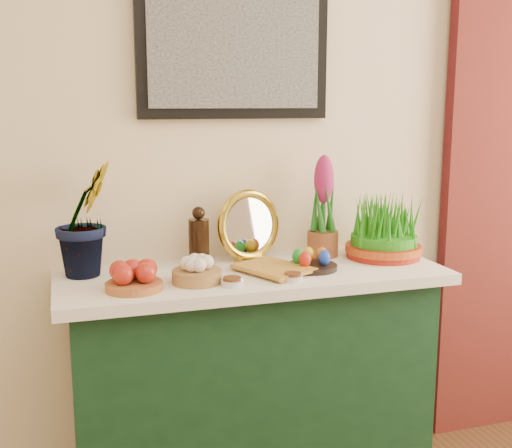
{
  "coord_description": "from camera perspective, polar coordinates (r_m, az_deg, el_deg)",
  "views": [
    {
      "loc": [
        -0.78,
        -0.16,
        1.49
      ],
      "look_at": [
        -0.13,
        1.95,
        1.07
      ],
      "focal_mm": 45.0,
      "sensor_mm": 36.0,
      "label": 1
    }
  ],
  "objects": [
    {
      "name": "garlic_basket",
      "position": [
        2.18,
        -5.28,
        -4.22
      ],
      "size": [
        0.22,
        0.22,
        0.09
      ],
      "color": "#AF8246",
      "rests_on": "tablecloth"
    },
    {
      "name": "mirror",
      "position": [
        2.47,
        -0.64,
        -0.18
      ],
      "size": [
        0.28,
        0.14,
        0.28
      ],
      "color": "gold",
      "rests_on": "tablecloth"
    },
    {
      "name": "spice_dish_right",
      "position": [
        2.21,
        3.28,
        -4.74
      ],
      "size": [
        0.07,
        0.07,
        0.03
      ],
      "color": "silver",
      "rests_on": "tablecloth"
    },
    {
      "name": "hyacinth_pink",
      "position": [
        2.54,
        6.0,
        1.14
      ],
      "size": [
        0.12,
        0.12,
        0.4
      ],
      "color": "brown",
      "rests_on": "tablecloth"
    },
    {
      "name": "spice_dish_left",
      "position": [
        2.15,
        -2.14,
        -5.16
      ],
      "size": [
        0.08,
        0.08,
        0.03
      ],
      "color": "silver",
      "rests_on": "tablecloth"
    },
    {
      "name": "vinegar_cruet",
      "position": [
        2.39,
        -5.1,
        -1.4
      ],
      "size": [
        0.08,
        0.08,
        0.22
      ],
      "color": "black",
      "rests_on": "tablecloth"
    },
    {
      "name": "apple_bowl",
      "position": [
        2.13,
        -10.8,
        -4.75
      ],
      "size": [
        0.24,
        0.24,
        0.09
      ],
      "color": "#A3592B",
      "rests_on": "tablecloth"
    },
    {
      "name": "wheatgrass_sabzeh",
      "position": [
        2.56,
        11.3,
        -0.6
      ],
      "size": [
        0.3,
        0.3,
        0.24
      ],
      "color": "#9C1C0F",
      "rests_on": "tablecloth"
    },
    {
      "name": "egg_plate",
      "position": [
        2.36,
        4.97,
        -3.38
      ],
      "size": [
        0.21,
        0.21,
        0.08
      ],
      "color": "black",
      "rests_on": "tablecloth"
    },
    {
      "name": "hyacinth_green",
      "position": [
        2.31,
        -14.99,
        2.07
      ],
      "size": [
        0.35,
        0.35,
        0.54
      ],
      "primitive_type": "imported",
      "rotation": [
        0.0,
        0.0,
        0.7
      ],
      "color": "#206C1E",
      "rests_on": "tablecloth"
    },
    {
      "name": "book",
      "position": [
        2.24,
        -0.22,
        -4.35
      ],
      "size": [
        0.27,
        0.31,
        0.03
      ],
      "primitive_type": "imported",
      "rotation": [
        0.0,
        0.0,
        0.44
      ],
      "color": "#BE872D",
      "rests_on": "tablecloth"
    },
    {
      "name": "tablecloth",
      "position": [
        2.35,
        -0.36,
        -4.58
      ],
      "size": [
        1.4,
        0.55,
        0.04
      ],
      "primitive_type": "cube",
      "color": "white",
      "rests_on": "sideboard"
    },
    {
      "name": "sideboard",
      "position": [
        2.5,
        -0.35,
        -14.45
      ],
      "size": [
        1.3,
        0.45,
        0.85
      ],
      "primitive_type": "cube",
      "color": "#14391E",
      "rests_on": "ground"
    }
  ]
}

